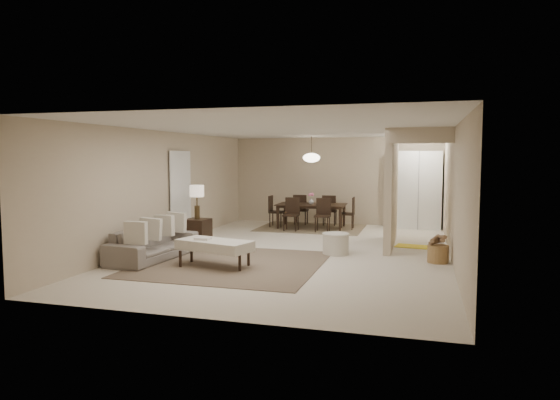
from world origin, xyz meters
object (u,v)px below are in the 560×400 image
(round_pouf, at_px, (336,244))
(dining_table, at_px, (311,216))
(ottoman_bench, at_px, (215,245))
(side_table, at_px, (197,231))
(pantry_cabinet, at_px, (418,190))
(wicker_basket, at_px, (438,254))
(sofa, at_px, (153,244))

(round_pouf, bearing_deg, dining_table, 109.95)
(ottoman_bench, relative_size, side_table, 2.61)
(pantry_cabinet, xyz_separation_m, ottoman_bench, (-3.41, -5.98, -0.67))
(ottoman_bench, xyz_separation_m, side_table, (-1.34, 2.13, -0.11))
(side_table, height_order, round_pouf, side_table)
(pantry_cabinet, height_order, dining_table, pantry_cabinet)
(wicker_basket, bearing_deg, pantry_cabinet, 95.06)
(sofa, xyz_separation_m, side_table, (0.05, 1.83, -0.02))
(ottoman_bench, distance_m, side_table, 2.52)
(wicker_basket, bearing_deg, sofa, -167.37)
(sofa, height_order, ottoman_bench, sofa)
(wicker_basket, distance_m, dining_table, 4.93)
(pantry_cabinet, xyz_separation_m, side_table, (-4.75, -3.85, -0.77))
(pantry_cabinet, bearing_deg, ottoman_bench, -119.70)
(side_table, distance_m, wicker_basket, 5.19)
(side_table, relative_size, wicker_basket, 1.45)
(side_table, relative_size, round_pouf, 1.03)
(ottoman_bench, distance_m, round_pouf, 2.55)
(pantry_cabinet, distance_m, wicker_basket, 4.62)
(side_table, bearing_deg, pantry_cabinet, 39.03)
(pantry_cabinet, bearing_deg, sofa, -130.20)
(pantry_cabinet, distance_m, side_table, 6.16)
(ottoman_bench, relative_size, round_pouf, 2.68)
(round_pouf, xyz_separation_m, dining_table, (-1.26, 3.48, 0.12))
(side_table, distance_m, dining_table, 3.64)
(round_pouf, distance_m, dining_table, 3.70)
(side_table, bearing_deg, dining_table, 57.75)
(pantry_cabinet, height_order, round_pouf, pantry_cabinet)
(sofa, bearing_deg, wicker_basket, -72.84)
(dining_table, bearing_deg, side_table, -124.16)
(sofa, distance_m, round_pouf, 3.56)
(wicker_basket, bearing_deg, side_table, 172.64)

